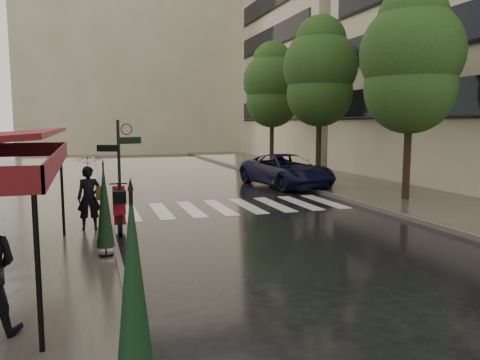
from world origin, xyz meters
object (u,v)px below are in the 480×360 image
parked_car (286,170)px  parasol_back (104,206)px  parasol_front (134,300)px  pedestrian_with_umbrella (88,169)px  scooter (119,210)px

parked_car → parasol_back: (-8.69, -9.96, 0.46)m
parked_car → parasol_front: 18.29m
parked_car → parasol_front: parasol_front is taller
pedestrian_with_umbrella → scooter: 1.43m
parked_car → parasol_back: parasol_back is taller
pedestrian_with_umbrella → parasol_front: pedestrian_with_umbrella is taller
parasol_front → parasol_back: size_ratio=1.14×
scooter → parasol_back: parasol_back is taller
parked_car → parasol_back: bearing=-140.2°
scooter → pedestrian_with_umbrella: bearing=-169.0°
parked_car → parasol_back: size_ratio=2.68×
scooter → parked_car: 10.83m
pedestrian_with_umbrella → parasol_front: bearing=-85.6°
pedestrian_with_umbrella → parked_car: bearing=40.8°
parked_car → pedestrian_with_umbrella: bearing=-150.5°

